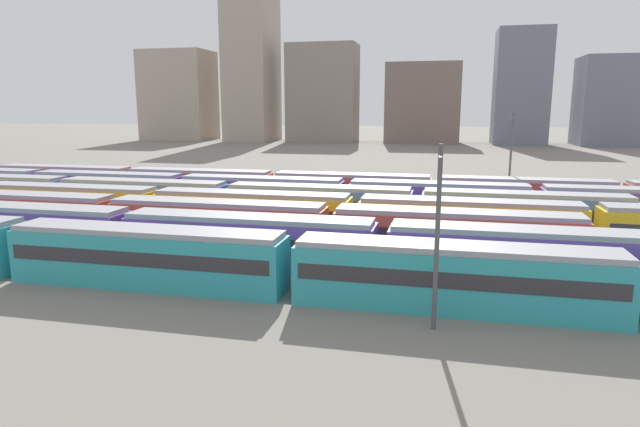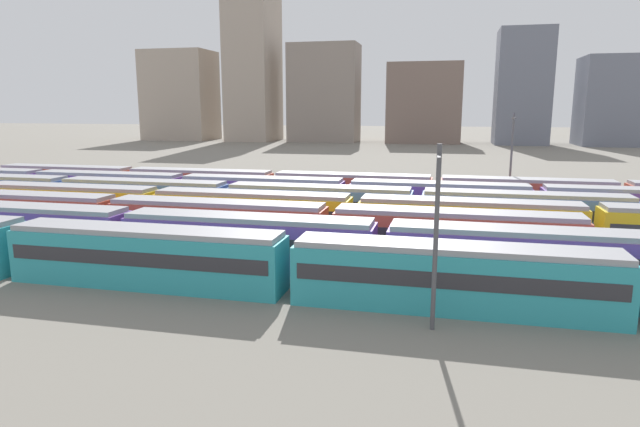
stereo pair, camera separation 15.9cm
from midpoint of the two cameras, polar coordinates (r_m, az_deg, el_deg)
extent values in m
cube|color=teal|center=(36.28, -17.57, -4.59)|extent=(18.00, 3.00, 3.40)
cube|color=#2D2D33|center=(36.18, -17.61, -3.97)|extent=(17.20, 3.06, 0.90)
cube|color=#939399|center=(35.84, -17.74, -1.70)|extent=(17.60, 2.70, 0.35)
cube|color=teal|center=(31.39, 13.90, -6.81)|extent=(18.00, 3.00, 3.40)
cube|color=#2D2D33|center=(31.27, 13.93, -6.10)|extent=(17.20, 3.06, 0.90)
cube|color=#939399|center=(30.88, 14.06, -3.50)|extent=(17.60, 2.70, 0.35)
cube|color=#6B429E|center=(48.63, -28.82, -1.56)|extent=(18.00, 3.00, 3.40)
cube|color=#2D2D33|center=(48.55, -28.86, -1.09)|extent=(17.20, 3.06, 0.90)
cube|color=#939399|center=(48.30, -29.02, 0.61)|extent=(17.60, 2.70, 0.35)
cube|color=#6B429E|center=(38.76, -7.46, -3.17)|extent=(18.00, 3.00, 3.40)
cube|color=#2D2D33|center=(38.66, -7.47, -2.59)|extent=(17.20, 3.06, 0.90)
cube|color=#939399|center=(38.34, -7.53, -0.46)|extent=(17.60, 2.70, 0.35)
cube|color=#6B429E|center=(36.80, 21.40, -4.63)|extent=(18.00, 3.00, 3.40)
cube|color=#2D2D33|center=(36.70, 21.44, -4.01)|extent=(17.20, 3.06, 0.90)
cube|color=#939399|center=(36.36, 21.60, -1.78)|extent=(17.60, 2.70, 0.35)
cube|color=#BC4C38|center=(55.45, -28.82, -0.16)|extent=(18.00, 3.00, 3.40)
cube|color=#2D2D33|center=(55.39, -28.86, 0.25)|extent=(17.20, 3.06, 0.90)
cube|color=#939399|center=(55.17, -29.00, 1.75)|extent=(17.60, 2.70, 0.35)
cube|color=#BC4C38|center=(45.15, -10.63, -1.24)|extent=(18.00, 3.00, 3.40)
cube|color=#2D2D33|center=(45.07, -10.64, -0.74)|extent=(17.20, 3.06, 0.90)
cube|color=#939399|center=(44.80, -10.71, 1.10)|extent=(17.60, 2.70, 0.35)
cube|color=#BC4C38|center=(41.43, 14.09, -2.49)|extent=(18.00, 3.00, 3.40)
cube|color=#2D2D33|center=(41.34, 14.12, -1.94)|extent=(17.20, 3.06, 0.90)
cube|color=#939399|center=(41.05, 14.22, 0.06)|extent=(17.60, 2.70, 0.35)
cube|color=yellow|center=(58.67, -24.67, 0.74)|extent=(18.00, 3.00, 3.40)
cube|color=#2D2D33|center=(58.61, -24.70, 1.14)|extent=(17.20, 3.06, 0.90)
cube|color=#939399|center=(58.40, -24.82, 2.55)|extent=(17.60, 2.70, 0.35)
cube|color=yellow|center=(49.47, -7.06, -0.07)|extent=(18.00, 3.00, 3.40)
cube|color=#2D2D33|center=(49.39, -7.07, 0.40)|extent=(17.20, 3.06, 0.90)
cube|color=#939399|center=(49.15, -7.11, 2.08)|extent=(17.60, 2.70, 0.35)
cube|color=yellow|center=(46.55, 15.36, -1.08)|extent=(18.00, 3.00, 3.40)
cube|color=#2D2D33|center=(46.47, 15.38, -0.59)|extent=(17.20, 3.06, 0.90)
cube|color=#939399|center=(46.20, 15.47, 1.19)|extent=(17.60, 2.70, 0.35)
cube|color=#4C70BC|center=(60.08, -17.87, 1.44)|extent=(18.00, 3.00, 3.40)
cube|color=#2D2D33|center=(60.02, -17.89, 1.83)|extent=(17.20, 3.06, 0.90)
cube|color=#939399|center=(59.82, -17.97, 3.21)|extent=(17.60, 2.70, 0.35)
cube|color=#4C70BC|center=(52.95, -0.03, 0.75)|extent=(18.00, 3.00, 3.40)
cube|color=#2D2D33|center=(52.88, -0.03, 1.18)|extent=(17.20, 3.06, 0.90)
cube|color=#939399|center=(52.65, -0.03, 2.76)|extent=(17.60, 2.70, 0.35)
cube|color=#4C70BC|center=(52.08, 20.66, -0.14)|extent=(18.00, 3.00, 3.40)
cube|color=#2D2D33|center=(52.01, 20.69, 0.30)|extent=(17.20, 3.06, 0.90)
cube|color=#939399|center=(51.77, 20.80, 1.89)|extent=(17.60, 2.70, 0.35)
cube|color=#6B429E|center=(68.51, -21.14, 2.35)|extent=(18.00, 3.00, 3.40)
cube|color=#2D2D33|center=(68.45, -21.17, 2.69)|extent=(17.20, 3.06, 0.90)
cube|color=#939399|center=(68.28, -21.25, 3.91)|extent=(17.60, 2.70, 0.35)
cube|color=#6B429E|center=(59.99, -6.02, 1.90)|extent=(18.00, 3.00, 3.40)
cube|color=#2D2D33|center=(59.93, -6.02, 2.29)|extent=(17.20, 3.06, 0.90)
cube|color=#939399|center=(59.72, -6.05, 3.68)|extent=(17.60, 2.70, 0.35)
cube|color=#6B429E|center=(56.73, 12.34, 1.18)|extent=(18.00, 3.00, 3.40)
cube|color=#2D2D33|center=(56.66, 12.36, 1.59)|extent=(17.20, 3.06, 0.90)
cube|color=#939399|center=(56.45, 12.42, 3.06)|extent=(17.60, 2.70, 0.35)
cube|color=#BC4C38|center=(78.42, -24.95, 3.07)|extent=(18.00, 3.00, 3.40)
cube|color=#2D2D33|center=(78.37, -24.97, 3.37)|extent=(17.20, 3.06, 0.90)
cube|color=#939399|center=(78.21, -25.06, 4.43)|extent=(17.60, 2.70, 0.35)
cube|color=#BC4C38|center=(68.45, -12.35, 2.83)|extent=(18.00, 3.00, 3.40)
cube|color=#2D2D33|center=(68.39, -12.37, 3.17)|extent=(17.20, 3.06, 0.90)
cube|color=#939399|center=(68.21, -12.42, 4.39)|extent=(17.60, 2.70, 0.35)
cube|color=#BC4C38|center=(62.73, 3.46, 2.34)|extent=(18.00, 3.00, 3.40)
cube|color=#2D2D33|center=(62.67, 3.46, 2.71)|extent=(17.20, 3.06, 0.90)
cube|color=#939399|center=(62.47, 3.48, 4.04)|extent=(17.60, 2.70, 0.35)
cube|color=#BC4C38|center=(62.44, 20.82, 1.60)|extent=(18.00, 3.00, 3.40)
cube|color=#2D2D33|center=(62.38, 20.85, 1.97)|extent=(17.20, 3.06, 0.90)
cube|color=#939399|center=(62.19, 20.94, 3.30)|extent=(17.60, 2.70, 0.35)
cylinder|color=#4C4C51|center=(64.60, 19.47, 5.22)|extent=(0.24, 0.24, 10.64)
cube|color=#47474C|center=(64.35, 19.74, 9.40)|extent=(0.16, 3.20, 0.16)
cylinder|color=#4C4C51|center=(27.56, 12.21, -2.69)|extent=(0.24, 0.24, 9.45)
cube|color=#47474C|center=(26.90, 12.57, 5.88)|extent=(0.16, 3.20, 0.16)
cube|color=#A89989|center=(202.92, -14.42, 11.87)|extent=(23.19, 17.08, 30.75)
cube|color=#A89989|center=(192.31, -7.00, 14.97)|extent=(14.77, 19.96, 49.33)
cube|color=gray|center=(184.93, 0.48, 12.49)|extent=(22.60, 13.64, 31.78)
cube|color=#7A665B|center=(180.53, 10.92, 11.28)|extent=(23.30, 13.72, 25.16)
cube|color=slate|center=(181.77, 20.49, 12.28)|extent=(15.67, 15.41, 34.62)
cube|color=slate|center=(186.39, 28.24, 10.33)|extent=(17.62, 17.53, 26.16)
camera|label=1|loc=(0.08, -89.90, 0.02)|focal=30.51mm
camera|label=2|loc=(0.08, 90.10, -0.02)|focal=30.51mm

